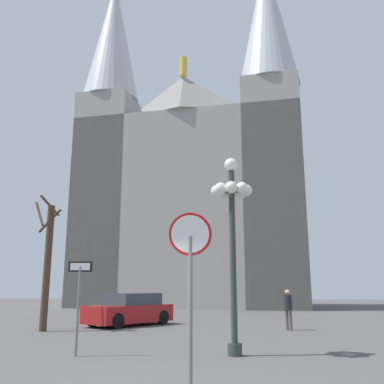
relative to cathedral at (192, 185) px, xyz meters
The scene contains 7 objects.
cathedral is the anchor object (origin of this frame).
stop_sign 32.59m from the cathedral, 83.65° to the right, with size 0.75×0.15×2.96m.
one_way_arrow_sign 29.37m from the cathedral, 89.55° to the right, with size 0.60×0.10×2.32m.
street_lamp 28.60m from the cathedral, 81.38° to the right, with size 1.11×1.11×5.12m.
bare_tree 23.70m from the cathedral, 98.84° to the right, with size 1.24×1.34×5.34m.
parked_car_near_red 21.65m from the cathedral, 92.06° to the right, with size 3.62×4.38×1.42m.
pedestrian_walking 23.58m from the cathedral, 73.14° to the right, with size 0.32×0.32×1.58m.
Camera 1 is at (1.86, -5.91, 1.66)m, focal length 40.17 mm.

